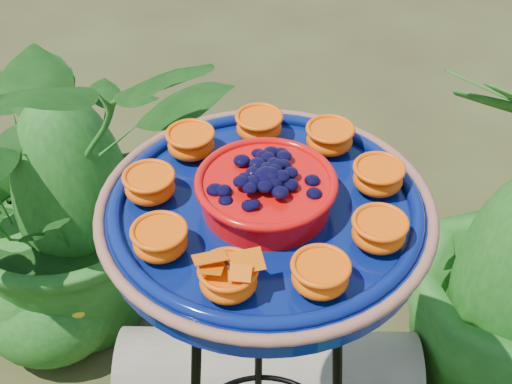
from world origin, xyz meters
TOP-DOWN VIEW (x-y plane):
  - tripod_stand at (0.09, 0.08)m, footprint 0.36×0.36m
  - feeder_dish at (0.09, 0.08)m, footprint 0.50×0.50m
  - driftwood_log at (0.07, 0.35)m, footprint 0.70×0.29m
  - shrub_back_left at (-0.43, 0.63)m, footprint 0.97×0.92m

SIDE VIEW (x-z plane):
  - driftwood_log at x=0.07m, z-range 0.00..0.23m
  - shrub_back_left at x=-0.43m, z-range 0.00..0.85m
  - tripod_stand at x=0.09m, z-range 0.09..0.93m
  - feeder_dish at x=0.09m, z-range 0.83..0.93m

